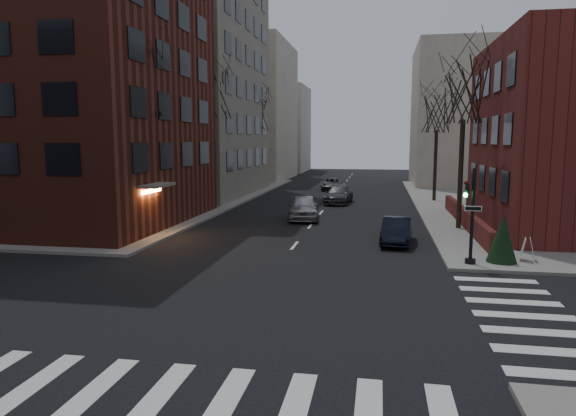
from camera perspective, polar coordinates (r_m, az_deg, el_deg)
The scene contains 22 objects.
ground at distance 14.75m, azimuth -7.15°, elevation -13.63°, with size 160.00×160.00×0.00m, color black.
sidewalk_far_left at distance 54.64m, azimuth -27.30°, elevation 1.27°, with size 44.00×44.00×0.15m, color gray.
building_left_brick at distance 35.73m, azimuth -23.95°, elevation 12.89°, with size 15.00×15.00×18.00m, color maroon.
building_left_tan at distance 52.36m, azimuth -14.49°, elevation 16.93°, with size 18.00×18.00×28.00m, color gray.
low_wall_right at distance 32.85m, azimuth 19.04°, elevation -0.98°, with size 0.35×16.00×1.00m, color maroon.
building_distant_la at distance 70.85m, azimuth -5.66°, elevation 10.57°, with size 14.00×16.00×18.00m, color beige.
building_distant_ra at distance 64.09m, azimuth 20.16°, elevation 9.57°, with size 14.00×14.00×16.00m, color beige.
building_distant_lb at distance 86.84m, azimuth -1.28°, elevation 8.74°, with size 10.00×12.00×14.00m, color beige.
traffic_signal at distance 22.69m, azimuth 19.61°, elevation -1.49°, with size 0.76×0.44×4.00m.
tree_left_a at distance 30.21m, azimuth -15.76°, elevation 13.32°, with size 4.18×4.18×10.26m.
tree_left_b at distance 41.35m, azimuth -8.36°, elevation 12.53°, with size 4.40×4.40×10.80m.
tree_left_c at distance 54.73m, azimuth -3.63°, elevation 10.45°, with size 3.96×3.96×9.72m.
tree_right_a at distance 31.57m, azimuth 19.00°, elevation 12.13°, with size 3.96×3.96×9.72m.
tree_right_b at distance 45.40m, azimuth 16.26°, elevation 10.18°, with size 3.74×3.74×9.18m.
streetlamp_near at distance 37.24m, azimuth -9.30°, elevation 5.85°, with size 0.36×0.36×6.28m.
streetlamp_far at distance 56.49m, azimuth -2.52°, elevation 6.52°, with size 0.36×0.36×6.28m.
parked_sedan at distance 26.97m, azimuth 11.99°, elevation -2.49°, with size 1.41×4.05×1.33m, color black.
car_lane_silver at distance 34.38m, azimuth 1.75°, elevation 0.09°, with size 1.93×4.79×1.63m, color #9F9FA4.
car_lane_gray at distance 43.25m, azimuth 5.63°, elevation 1.48°, with size 2.01×4.95×1.44m, color #3D3D41.
car_lane_far at distance 54.57m, azimuth 4.89°, elevation 2.68°, with size 2.12×4.59×1.28m, color #434348.
sandwich_board at distance 24.40m, azimuth 25.06°, elevation -4.17°, with size 0.44×0.62×0.99m, color silver.
evergreen_shrub at distance 23.55m, azimuth 22.74°, elevation -3.10°, with size 1.25×1.25×2.08m, color black.
Camera 1 is at (4.15, -13.11, 5.34)m, focal length 32.00 mm.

